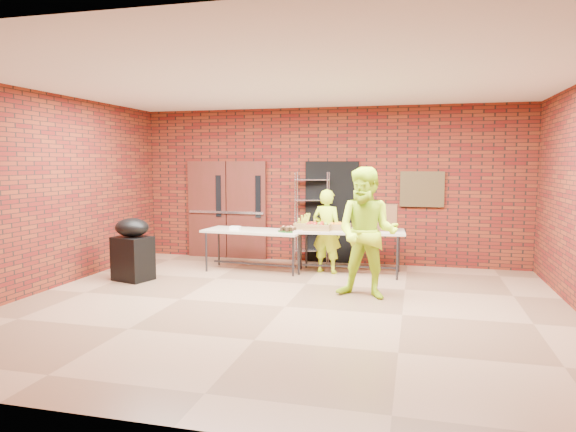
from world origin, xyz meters
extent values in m
cube|color=brown|center=(0.00, 0.00, -0.02)|extent=(8.00, 7.00, 0.04)
cube|color=silver|center=(0.00, 0.00, 3.22)|extent=(8.00, 7.00, 0.04)
cube|color=maroon|center=(0.00, 3.52, 1.60)|extent=(8.00, 0.04, 3.20)
cube|color=maroon|center=(0.00, -3.52, 1.60)|extent=(8.00, 0.04, 3.20)
cube|color=maroon|center=(-4.02, 0.00, 1.60)|extent=(0.04, 7.00, 3.20)
cube|color=#491915|center=(-2.65, 3.44, 1.05)|extent=(0.88, 0.08, 2.10)
cube|color=#491915|center=(-1.75, 3.44, 1.05)|extent=(0.88, 0.08, 2.10)
cube|color=black|center=(-2.37, 3.39, 1.35)|extent=(0.12, 0.02, 0.90)
cube|color=black|center=(-1.47, 3.39, 1.35)|extent=(0.12, 0.02, 0.90)
cube|color=silver|center=(-2.20, 3.38, 1.00)|extent=(1.70, 0.04, 0.05)
cube|color=black|center=(0.10, 3.46, 1.05)|extent=(1.10, 0.06, 2.10)
cube|color=#43341A|center=(1.90, 3.45, 1.55)|extent=(0.85, 0.04, 0.70)
cube|color=#B9A58D|center=(-1.21, 2.29, 0.77)|extent=(1.98, 0.96, 0.04)
cube|color=#29282D|center=(-1.21, 2.29, 0.13)|extent=(1.70, 0.19, 0.03)
cylinder|color=#29282D|center=(-2.06, 2.61, 0.37)|extent=(0.04, 0.04, 0.75)
cylinder|color=#29282D|center=(-0.36, 2.61, 0.37)|extent=(0.04, 0.04, 0.75)
cylinder|color=#29282D|center=(-2.06, 1.97, 0.37)|extent=(0.04, 0.04, 0.75)
cylinder|color=#29282D|center=(-0.36, 1.97, 0.37)|extent=(0.04, 0.04, 0.75)
cube|color=#B9A58D|center=(0.61, 2.46, 0.80)|extent=(2.06, 0.98, 0.04)
cube|color=#29282D|center=(0.61, 2.46, 0.13)|extent=(1.78, 0.17, 0.03)
cylinder|color=#29282D|center=(-0.29, 2.79, 0.39)|extent=(0.04, 0.04, 0.78)
cylinder|color=#29282D|center=(1.50, 2.79, 0.39)|extent=(0.04, 0.04, 0.78)
cylinder|color=#29282D|center=(-0.29, 2.12, 0.39)|extent=(0.04, 0.04, 0.78)
cylinder|color=#29282D|center=(1.50, 2.12, 0.39)|extent=(0.04, 0.04, 0.78)
cube|color=olive|center=(-0.18, 2.43, 0.86)|extent=(0.48, 0.37, 0.07)
cube|color=olive|center=(0.40, 2.45, 0.86)|extent=(0.45, 0.35, 0.07)
cube|color=olive|center=(0.04, 2.28, 0.86)|extent=(0.50, 0.39, 0.08)
cylinder|color=#164412|center=(-0.50, 2.23, 0.80)|extent=(0.42, 0.42, 0.02)
cube|color=white|center=(-1.57, 2.25, 0.82)|extent=(0.19, 0.13, 0.06)
cube|color=#56331D|center=(1.28, 2.55, 1.07)|extent=(0.36, 0.33, 0.48)
cylinder|color=white|center=(0.91, 2.33, 0.95)|extent=(0.08, 0.08, 0.24)
cylinder|color=white|center=(1.00, 2.28, 0.94)|extent=(0.08, 0.08, 0.23)
cylinder|color=white|center=(0.92, 2.43, 0.93)|extent=(0.07, 0.07, 0.22)
cube|color=black|center=(-3.03, 0.98, 0.39)|extent=(0.72, 0.65, 0.77)
ellipsoid|color=black|center=(-3.03, 0.98, 0.94)|extent=(0.72, 0.66, 0.33)
imported|color=#B8E719|center=(0.18, 2.43, 0.79)|extent=(0.65, 0.51, 1.58)
imported|color=#B8E719|center=(1.08, 0.80, 1.00)|extent=(1.10, 0.93, 2.01)
camera|label=1|loc=(1.81, -7.00, 2.07)|focal=32.00mm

